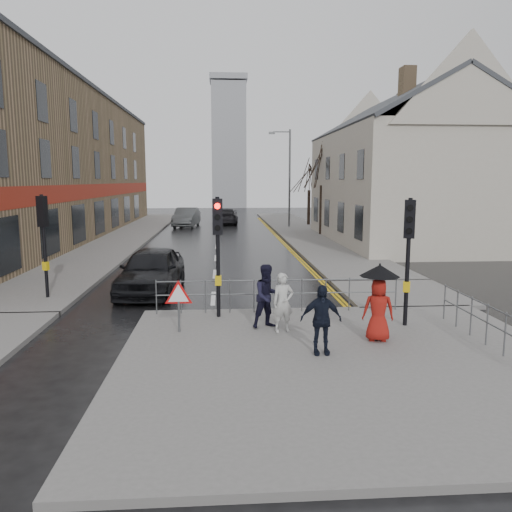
{
  "coord_description": "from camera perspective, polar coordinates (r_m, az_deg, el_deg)",
  "views": [
    {
      "loc": [
        0.31,
        -13.66,
        3.98
      ],
      "look_at": [
        1.52,
        3.75,
        1.34
      ],
      "focal_mm": 35.0,
      "sensor_mm": 36.0,
      "label": 1
    }
  ],
  "objects": [
    {
      "name": "traffic_signal_near_left",
      "position": [
        13.94,
        -4.4,
        2.32
      ],
      "size": [
        0.28,
        0.27,
        3.4
      ],
      "color": "black",
      "rests_on": "near_pavement"
    },
    {
      "name": "warning_sign",
      "position": [
        12.84,
        -8.85,
        -4.72
      ],
      "size": [
        0.8,
        0.07,
        1.35
      ],
      "color": "#595B5E",
      "rests_on": "near_pavement"
    },
    {
      "name": "pedestrian_with_umbrella",
      "position": [
        12.34,
        13.86,
        -4.62
      ],
      "size": [
        0.96,
        0.96,
        1.87
      ],
      "color": "maroon",
      "rests_on": "near_pavement"
    },
    {
      "name": "near_pavement",
      "position": [
        11.21,
        10.4,
        -11.95
      ],
      "size": [
        10.0,
        9.0,
        0.14
      ],
      "primitive_type": "cube",
      "color": "#605E5B",
      "rests_on": "ground"
    },
    {
      "name": "pavement_bridge_right",
      "position": [
        18.2,
        16.07,
        -4.14
      ],
      "size": [
        4.0,
        4.2,
        0.14
      ],
      "primitive_type": "cube",
      "color": "#605E5B",
      "rests_on": "ground"
    },
    {
      "name": "car_far",
      "position": [
        46.12,
        -3.41,
        4.55
      ],
      "size": [
        2.05,
        5.0,
        1.45
      ],
      "primitive_type": "imported",
      "rotation": [
        0.0,
        0.0,
        3.15
      ],
      "color": "black",
      "rests_on": "ground"
    },
    {
      "name": "pedestrian_a",
      "position": [
        12.79,
        3.11,
        -5.34
      ],
      "size": [
        0.61,
        0.46,
        1.52
      ],
      "primitive_type": "imported",
      "rotation": [
        0.0,
        0.0,
        0.19
      ],
      "color": "#B3B3AF",
      "rests_on": "near_pavement"
    },
    {
      "name": "traffic_signal_far_left",
      "position": [
        17.71,
        -23.13,
        2.99
      ],
      "size": [
        0.34,
        0.33,
        3.4
      ],
      "color": "black",
      "rests_on": "left_pavement"
    },
    {
      "name": "tree_near",
      "position": [
        36.39,
        7.56,
        10.37
      ],
      "size": [
        2.4,
        2.4,
        6.58
      ],
      "color": "#30241A",
      "rests_on": "right_pavement"
    },
    {
      "name": "traffic_signal_near_right",
      "position": [
        13.65,
        17.06,
        1.83
      ],
      "size": [
        0.34,
        0.33,
        3.4
      ],
      "color": "black",
      "rests_on": "near_pavement"
    },
    {
      "name": "car_mid",
      "position": [
        43.86,
        -7.95,
        4.41
      ],
      "size": [
        2.25,
        5.15,
        1.65
      ],
      "primitive_type": "imported",
      "rotation": [
        0.0,
        0.0,
        -0.1
      ],
      "color": "#404345",
      "rests_on": "ground"
    },
    {
      "name": "guard_railing_front",
      "position": [
        14.69,
        2.54,
        -3.66
      ],
      "size": [
        7.14,
        0.04,
        1.0
      ],
      "color": "#595B5E",
      "rests_on": "near_pavement"
    },
    {
      "name": "building_left_terrace",
      "position": [
        37.74,
        -23.34,
        9.47
      ],
      "size": [
        8.0,
        42.0,
        10.0
      ],
      "primitive_type": "cube",
      "color": "#8D7151",
      "rests_on": "ground"
    },
    {
      "name": "ground",
      "position": [
        14.23,
        -5.1,
        -7.66
      ],
      "size": [
        120.0,
        120.0,
        0.0
      ],
      "primitive_type": "plane",
      "color": "black",
      "rests_on": "ground"
    },
    {
      "name": "tree_far",
      "position": [
        44.33,
        6.1,
        9.14
      ],
      "size": [
        2.4,
        2.4,
        5.64
      ],
      "color": "#30241A",
      "rests_on": "right_pavement"
    },
    {
      "name": "right_pavement",
      "position": [
        39.35,
        5.11,
        2.88
      ],
      "size": [
        4.0,
        40.0,
        0.14
      ],
      "primitive_type": "cube",
      "color": "#605E5B",
      "rests_on": "ground"
    },
    {
      "name": "building_right_cream",
      "position": [
        33.76,
        16.54,
        9.63
      ],
      "size": [
        9.0,
        16.4,
        10.1
      ],
      "color": "#B9B2A1",
      "rests_on": "ground"
    },
    {
      "name": "car_parked",
      "position": [
        18.11,
        -11.87,
        -1.63
      ],
      "size": [
        2.26,
        4.92,
        1.64
      ],
      "primitive_type": "imported",
      "rotation": [
        0.0,
        0.0,
        -0.07
      ],
      "color": "black",
      "rests_on": "ground"
    },
    {
      "name": "pedestrian_b",
      "position": [
        13.12,
        1.34,
        -4.61
      ],
      "size": [
        0.99,
        0.88,
        1.68
      ],
      "primitive_type": "imported",
      "rotation": [
        0.0,
        0.0,
        0.35
      ],
      "color": "black",
      "rests_on": "near_pavement"
    },
    {
      "name": "pedestrian_d",
      "position": [
        11.25,
        7.43,
        -7.2
      ],
      "size": [
        0.92,
        0.39,
        1.57
      ],
      "primitive_type": "imported",
      "rotation": [
        0.0,
        0.0,
        0.0
      ],
      "color": "black",
      "rests_on": "near_pavement"
    },
    {
      "name": "guard_railing_side",
      "position": [
        12.93,
        24.95,
        -6.25
      ],
      "size": [
        0.04,
        4.54,
        1.0
      ],
      "color": "#595B5E",
      "rests_on": "near_pavement"
    },
    {
      "name": "street_lamp",
      "position": [
        42.03,
        3.62,
        9.59
      ],
      "size": [
        1.83,
        0.25,
        8.0
      ],
      "color": "#595B5E",
      "rests_on": "right_pavement"
    },
    {
      "name": "left_pavement",
      "position": [
        37.49,
        -14.42,
        2.36
      ],
      "size": [
        4.0,
        44.0,
        0.14
      ],
      "primitive_type": "cube",
      "color": "#605E5B",
      "rests_on": "ground"
    },
    {
      "name": "church_tower",
      "position": [
        75.83,
        -3.13,
        12.4
      ],
      "size": [
        5.0,
        5.0,
        18.0
      ],
      "primitive_type": "cube",
      "color": "#92949A",
      "rests_on": "ground"
    }
  ]
}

